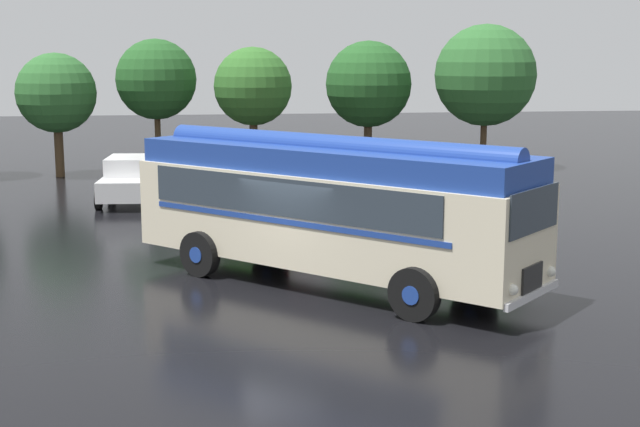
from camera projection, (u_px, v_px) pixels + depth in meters
name	position (u px, v px, depth m)	size (l,w,h in m)	color
ground_plane	(297.00, 290.00, 20.26)	(120.00, 120.00, 0.00)	black
vintage_bus	(329.00, 204.00, 20.44)	(8.86, 8.86, 3.49)	beige
car_near_left	(129.00, 180.00, 31.88)	(2.19, 4.31, 1.66)	silver
car_mid_left	(214.00, 179.00, 32.09)	(2.34, 4.38, 1.66)	black
car_mid_right	(292.00, 177.00, 32.57)	(1.96, 4.20, 1.66)	maroon
tree_left_of_centre	(55.00, 94.00, 38.20)	(3.43, 3.43, 5.35)	#4C3823
tree_centre	(155.00, 80.00, 39.38)	(3.56, 3.56, 5.95)	#4C3823
tree_right_of_centre	(254.00, 86.00, 39.27)	(3.46, 3.46, 5.60)	#4C3823
tree_far_right	(367.00, 84.00, 41.22)	(3.98, 3.98, 5.90)	#4C3823
tree_extra_right	(485.00, 75.00, 40.62)	(4.64, 4.64, 6.64)	#4C3823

